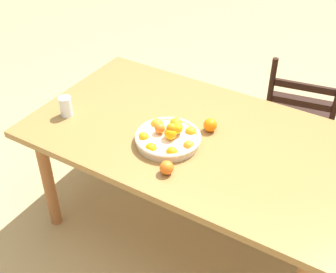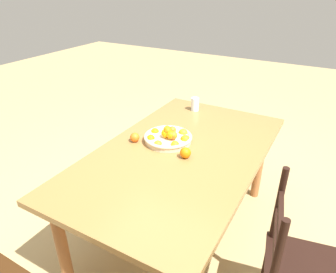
{
  "view_description": "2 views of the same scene",
  "coord_description": "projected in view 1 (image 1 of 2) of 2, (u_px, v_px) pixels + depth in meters",
  "views": [
    {
      "loc": [
        0.87,
        -1.71,
        2.17
      ],
      "look_at": [
        -0.08,
        -0.14,
        0.79
      ],
      "focal_mm": 47.83,
      "sensor_mm": 36.0,
      "label": 1
    },
    {
      "loc": [
        1.6,
        0.81,
        1.79
      ],
      "look_at": [
        -0.08,
        -0.14,
        0.79
      ],
      "focal_mm": 32.6,
      "sensor_mm": 36.0,
      "label": 2
    }
  ],
  "objects": [
    {
      "name": "orange_loose_0",
      "position": [
        210.0,
        125.0,
        2.39
      ],
      "size": [
        0.07,
        0.07,
        0.07
      ],
      "primitive_type": "sphere",
      "color": "orange",
      "rests_on": "dining_table"
    },
    {
      "name": "drinking_glass",
      "position": [
        66.0,
        106.0,
        2.49
      ],
      "size": [
        0.07,
        0.07,
        0.12
      ],
      "primitive_type": "cylinder",
      "color": "silver",
      "rests_on": "dining_table"
    },
    {
      "name": "fruit_bowl",
      "position": [
        168.0,
        137.0,
        2.3
      ],
      "size": [
        0.34,
        0.34,
        0.12
      ],
      "color": "beige",
      "rests_on": "dining_table"
    },
    {
      "name": "ground_plane",
      "position": [
        190.0,
        228.0,
        2.83
      ],
      "size": [
        12.0,
        12.0,
        0.0
      ],
      "primitive_type": "plane",
      "color": "tan"
    },
    {
      "name": "orange_loose_1",
      "position": [
        167.0,
        168.0,
        2.11
      ],
      "size": [
        0.07,
        0.07,
        0.07
      ],
      "primitive_type": "sphere",
      "color": "orange",
      "rests_on": "dining_table"
    },
    {
      "name": "dining_table",
      "position": [
        194.0,
        146.0,
        2.43
      ],
      "size": [
        1.77,
        1.03,
        0.75
      ],
      "color": "olive",
      "rests_on": "ground"
    },
    {
      "name": "chair_near_window",
      "position": [
        299.0,
        118.0,
        3.03
      ],
      "size": [
        0.53,
        0.53,
        0.94
      ],
      "rotation": [
        0.0,
        0.0,
        3.32
      ],
      "color": "black",
      "rests_on": "ground"
    }
  ]
}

